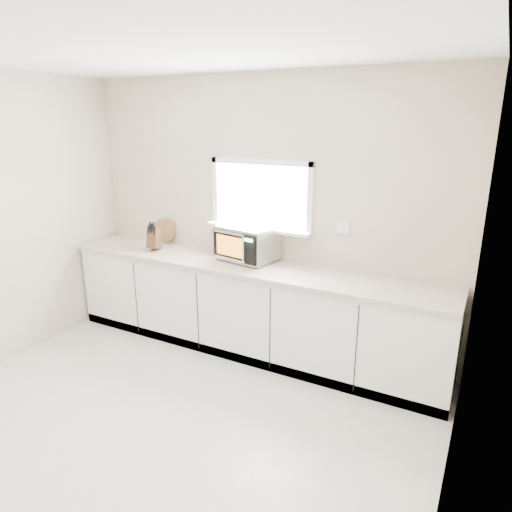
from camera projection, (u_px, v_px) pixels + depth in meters
The scene contains 8 objects.
ground at pixel (133, 449), 3.28m from camera, with size 4.00×4.00×0.00m, color beige.
back_wall at pixel (262, 214), 4.56m from camera, with size 4.00×0.17×2.70m.
cabinets at pixel (248, 309), 4.58m from camera, with size 3.92×0.60×0.88m, color white.
countertop at pixel (247, 266), 4.44m from camera, with size 3.92×0.64×0.04m, color beige.
microwave at pixel (248, 242), 4.51m from camera, with size 0.60×0.51×0.35m.
knife_block at pixel (154, 238), 4.86m from camera, with size 0.17×0.24×0.32m.
cutting_board at pixel (164, 231), 5.15m from camera, with size 0.28×0.28×0.02m, color olive.
coffee_grinder at pixel (262, 251), 4.45m from camera, with size 0.16×0.16×0.24m.
Camera 1 is at (2.07, -1.99, 2.29)m, focal length 32.00 mm.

